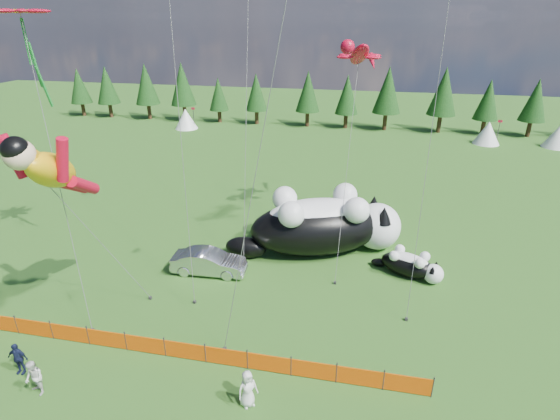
# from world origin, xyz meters

# --- Properties ---
(ground) EXTENTS (160.00, 160.00, 0.00)m
(ground) POSITION_xyz_m (0.00, 0.00, 0.00)
(ground) COLOR black
(ground) RESTS_ON ground
(safety_fence) EXTENTS (22.06, 0.06, 1.10)m
(safety_fence) POSITION_xyz_m (0.00, -3.00, 0.50)
(safety_fence) COLOR #262626
(safety_fence) RESTS_ON ground
(tree_line) EXTENTS (90.00, 4.00, 8.00)m
(tree_line) POSITION_xyz_m (0.00, 45.00, 4.00)
(tree_line) COLOR black
(tree_line) RESTS_ON ground
(festival_tents) EXTENTS (50.00, 3.20, 2.80)m
(festival_tents) POSITION_xyz_m (11.00, 40.00, 1.40)
(festival_tents) COLOR white
(festival_tents) RESTS_ON ground
(cat_large) EXTENTS (11.56, 7.02, 4.32)m
(cat_large) POSITION_xyz_m (5.15, 8.61, 2.05)
(cat_large) COLOR black
(cat_large) RESTS_ON ground
(cat_small) EXTENTS (4.31, 2.76, 1.63)m
(cat_small) POSITION_xyz_m (10.71, 6.57, 0.77)
(cat_small) COLOR black
(cat_small) RESTS_ON ground
(car) EXTENTS (4.70, 1.85, 1.52)m
(car) POSITION_xyz_m (-1.53, 4.38, 0.76)
(car) COLOR silver
(car) RESTS_ON ground
(spectator_b) EXTENTS (0.94, 0.80, 1.67)m
(spectator_b) POSITION_xyz_m (-5.34, -6.18, 0.84)
(spectator_b) COLOR silver
(spectator_b) RESTS_ON ground
(spectator_c) EXTENTS (0.97, 0.54, 1.60)m
(spectator_c) POSITION_xyz_m (-6.92, -5.26, 0.80)
(spectator_c) COLOR #141B38
(spectator_c) RESTS_ON ground
(spectator_e) EXTENTS (1.00, 0.96, 1.73)m
(spectator_e) POSITION_xyz_m (3.56, -4.93, 0.86)
(spectator_e) COLOR silver
(spectator_e) RESTS_ON ground
(superhero_kite) EXTENTS (5.86, 6.15, 11.12)m
(superhero_kite) POSITION_xyz_m (-5.85, -1.97, 8.55)
(superhero_kite) COLOR #E6A70C
(superhero_kite) RESTS_ON ground
(gecko_kite) EXTENTS (3.70, 9.67, 14.29)m
(gecko_kite) POSITION_xyz_m (6.55, 11.33, 12.50)
(gecko_kite) COLOR #BC0925
(gecko_kite) RESTS_ON ground
(flower_kite) EXTENTS (5.58, 6.14, 15.86)m
(flower_kite) POSITION_xyz_m (-9.26, 2.26, 14.73)
(flower_kite) COLOR #BC0925
(flower_kite) RESTS_ON ground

